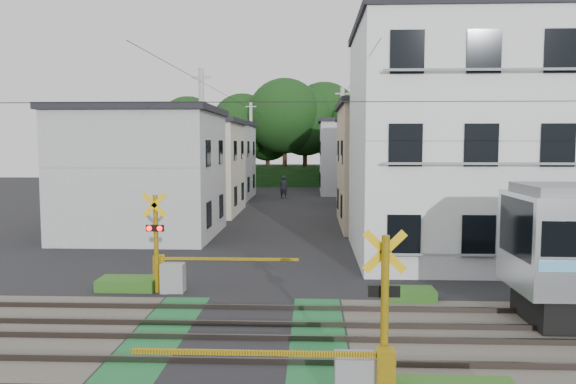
{
  "coord_description": "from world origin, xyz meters",
  "views": [
    {
      "loc": [
        1.74,
        -13.09,
        4.57
      ],
      "look_at": [
        0.97,
        5.0,
        2.98
      ],
      "focal_mm": 35.0,
      "sensor_mm": 36.0,
      "label": 1
    }
  ],
  "objects_px": {
    "crossing_signal_near": "(360,367)",
    "apartment_block": "(483,141)",
    "crossing_signal_far": "(171,269)",
    "pedestrian": "(283,187)"
  },
  "relations": [
    {
      "from": "crossing_signal_near",
      "to": "apartment_block",
      "type": "bearing_deg",
      "value": 65.78
    },
    {
      "from": "crossing_signal_far",
      "to": "apartment_block",
      "type": "xyz_separation_m",
      "value": [
        11.09,
        5.84,
        3.94
      ]
    },
    {
      "from": "crossing_signal_near",
      "to": "apartment_block",
      "type": "relative_size",
      "value": 0.46
    },
    {
      "from": "crossing_signal_near",
      "to": "apartment_block",
      "type": "xyz_separation_m",
      "value": [
        5.91,
        13.15,
        3.94
      ]
    },
    {
      "from": "crossing_signal_far",
      "to": "apartment_block",
      "type": "height_order",
      "value": "apartment_block"
    },
    {
      "from": "apartment_block",
      "to": "crossing_signal_near",
      "type": "bearing_deg",
      "value": -114.22
    },
    {
      "from": "crossing_signal_near",
      "to": "pedestrian",
      "type": "distance_m",
      "value": 36.73
    },
    {
      "from": "crossing_signal_near",
      "to": "pedestrian",
      "type": "relative_size",
      "value": 2.5
    },
    {
      "from": "crossing_signal_near",
      "to": "crossing_signal_far",
      "type": "relative_size",
      "value": 1.0
    },
    {
      "from": "crossing_signal_near",
      "to": "crossing_signal_far",
      "type": "bearing_deg",
      "value": 125.29
    }
  ]
}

